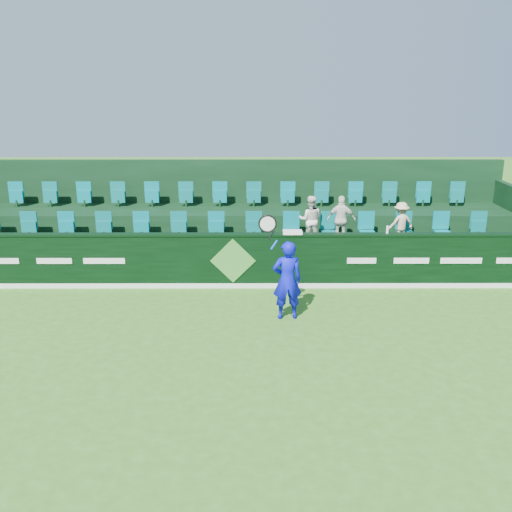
{
  "coord_description": "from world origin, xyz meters",
  "views": [
    {
      "loc": [
        0.52,
        -9.2,
        4.77
      ],
      "look_at": [
        0.55,
        2.8,
        1.15
      ],
      "focal_mm": 40.0,
      "sensor_mm": 36.0,
      "label": 1
    }
  ],
  "objects_px": {
    "spectator_left": "(310,220)",
    "drinks_bottle": "(387,230)",
    "spectator_right": "(401,223)",
    "tennis_player": "(287,279)",
    "spectator_middle": "(341,220)",
    "towel": "(292,232)"
  },
  "relations": [
    {
      "from": "spectator_middle",
      "to": "drinks_bottle",
      "type": "bearing_deg",
      "value": 139.1
    },
    {
      "from": "tennis_player",
      "to": "drinks_bottle",
      "type": "distance_m",
      "value": 3.22
    },
    {
      "from": "spectator_left",
      "to": "spectator_right",
      "type": "distance_m",
      "value": 2.34
    },
    {
      "from": "spectator_left",
      "to": "spectator_middle",
      "type": "height_order",
      "value": "same"
    },
    {
      "from": "spectator_right",
      "to": "towel",
      "type": "relative_size",
      "value": 2.38
    },
    {
      "from": "tennis_player",
      "to": "spectator_middle",
      "type": "height_order",
      "value": "tennis_player"
    },
    {
      "from": "spectator_middle",
      "to": "towel",
      "type": "bearing_deg",
      "value": 49.2
    },
    {
      "from": "spectator_left",
      "to": "drinks_bottle",
      "type": "xyz_separation_m",
      "value": [
        1.74,
        -1.12,
        0.02
      ]
    },
    {
      "from": "spectator_left",
      "to": "drinks_bottle",
      "type": "height_order",
      "value": "spectator_left"
    },
    {
      "from": "spectator_right",
      "to": "drinks_bottle",
      "type": "height_order",
      "value": "spectator_right"
    },
    {
      "from": "spectator_middle",
      "to": "towel",
      "type": "relative_size",
      "value": 2.75
    },
    {
      "from": "tennis_player",
      "to": "spectator_right",
      "type": "relative_size",
      "value": 2.17
    },
    {
      "from": "tennis_player",
      "to": "spectator_left",
      "type": "bearing_deg",
      "value": 76.06
    },
    {
      "from": "spectator_left",
      "to": "spectator_right",
      "type": "xyz_separation_m",
      "value": [
        2.34,
        0.0,
        -0.08
      ]
    },
    {
      "from": "spectator_middle",
      "to": "spectator_right",
      "type": "height_order",
      "value": "spectator_middle"
    },
    {
      "from": "spectator_left",
      "to": "towel",
      "type": "distance_m",
      "value": 1.24
    },
    {
      "from": "tennis_player",
      "to": "drinks_bottle",
      "type": "bearing_deg",
      "value": 37.92
    },
    {
      "from": "tennis_player",
      "to": "spectator_middle",
      "type": "distance_m",
      "value": 3.49
    },
    {
      "from": "drinks_bottle",
      "to": "towel",
      "type": "bearing_deg",
      "value": 180.0
    },
    {
      "from": "spectator_right",
      "to": "towel",
      "type": "height_order",
      "value": "spectator_right"
    },
    {
      "from": "spectator_right",
      "to": "tennis_player",
      "type": "bearing_deg",
      "value": 28.52
    },
    {
      "from": "spectator_middle",
      "to": "spectator_right",
      "type": "bearing_deg",
      "value": -170.89
    }
  ]
}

